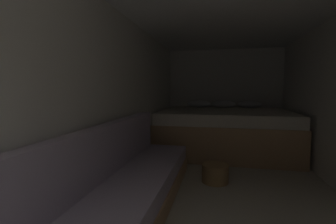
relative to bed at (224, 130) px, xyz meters
The scene contains 7 objects.
ground_plane 1.88m from the bed, 90.00° to the right, with size 7.59×7.59×0.00m, color #B2A893.
wall_back 1.17m from the bed, 90.00° to the left, with size 2.59×0.05×2.08m, color silver.
wall_left 2.33m from the bed, 124.64° to the right, with size 0.05×5.59×2.08m, color silver.
ceiling_slab 2.50m from the bed, 90.00° to the right, with size 2.59×5.59×0.05m, color white.
bed is the anchor object (origin of this frame).
sofa_left 2.85m from the bed, 109.33° to the right, with size 0.68×3.06×0.84m.
wicker_basket 1.62m from the bed, 94.71° to the right, with size 0.34×0.34×0.23m.
Camera 1 is at (-0.10, -0.44, 1.18)m, focal length 25.24 mm.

